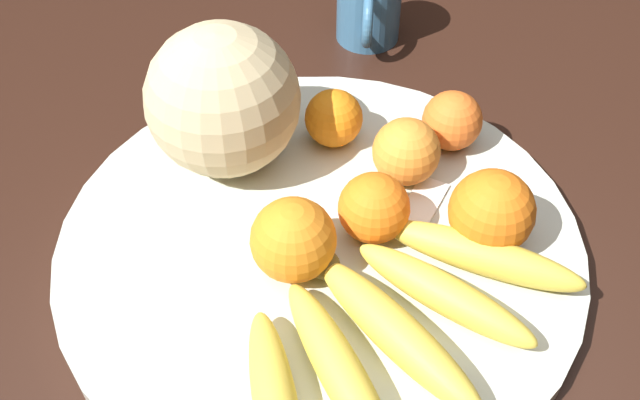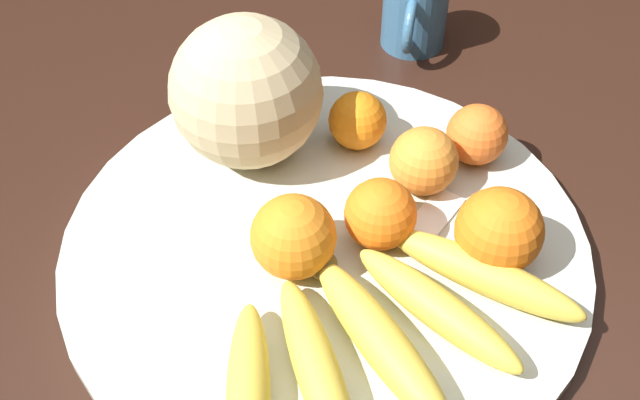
# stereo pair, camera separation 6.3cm
# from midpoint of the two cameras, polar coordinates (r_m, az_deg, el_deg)

# --- Properties ---
(kitchen_table) EXTENTS (1.56, 0.91, 0.74)m
(kitchen_table) POSITION_cam_midpoint_polar(r_m,az_deg,el_deg) (0.80, -1.96, -4.29)
(kitchen_table) COLOR black
(kitchen_table) RESTS_ON ground_plane
(fruit_bowl) EXTENTS (0.47, 0.47, 0.02)m
(fruit_bowl) POSITION_cam_midpoint_polar(r_m,az_deg,el_deg) (0.68, -2.68, -3.51)
(fruit_bowl) COLOR beige
(fruit_bowl) RESTS_ON kitchen_table
(melon) EXTENTS (0.15, 0.15, 0.15)m
(melon) POSITION_cam_midpoint_polar(r_m,az_deg,el_deg) (0.71, -10.01, 7.40)
(melon) COLOR #C6B284
(melon) RESTS_ON fruit_bowl
(banana_bunch) EXTENTS (0.26, 0.29, 0.04)m
(banana_bunch) POSITION_cam_midpoint_polar(r_m,az_deg,el_deg) (0.59, 2.45, -9.81)
(banana_bunch) COLOR brown
(banana_bunch) RESTS_ON fruit_bowl
(orange_front_left) EXTENTS (0.06, 0.06, 0.06)m
(orange_front_left) POSITION_cam_midpoint_polar(r_m,az_deg,el_deg) (0.75, 7.64, 5.90)
(orange_front_left) COLOR orange
(orange_front_left) RESTS_ON fruit_bowl
(orange_front_right) EXTENTS (0.07, 0.07, 0.07)m
(orange_front_right) POSITION_cam_midpoint_polar(r_m,az_deg,el_deg) (0.62, -4.97, -3.21)
(orange_front_right) COLOR orange
(orange_front_right) RESTS_ON fruit_bowl
(orange_mid_center) EXTENTS (0.06, 0.06, 0.06)m
(orange_mid_center) POSITION_cam_midpoint_polar(r_m,az_deg,el_deg) (0.65, 1.37, -0.77)
(orange_mid_center) COLOR orange
(orange_mid_center) RESTS_ON fruit_bowl
(orange_back_left) EXTENTS (0.08, 0.08, 0.08)m
(orange_back_left) POSITION_cam_midpoint_polar(r_m,az_deg,el_deg) (0.65, 10.27, -1.03)
(orange_back_left) COLOR orange
(orange_back_left) RESTS_ON fruit_bowl
(orange_back_right) EXTENTS (0.06, 0.06, 0.06)m
(orange_back_right) POSITION_cam_midpoint_polar(r_m,az_deg,el_deg) (0.74, -1.40, 6.14)
(orange_back_right) COLOR orange
(orange_back_right) RESTS_ON fruit_bowl
(orange_top_small) EXTENTS (0.06, 0.06, 0.06)m
(orange_top_small) POSITION_cam_midpoint_polar(r_m,az_deg,el_deg) (0.71, 3.99, 3.80)
(orange_top_small) COLOR orange
(orange_top_small) RESTS_ON fruit_bowl
(produce_tag) EXTENTS (0.08, 0.07, 0.00)m
(produce_tag) POSITION_cam_midpoint_polar(r_m,az_deg,el_deg) (0.70, 5.13, -0.62)
(produce_tag) COLOR white
(produce_tag) RESTS_ON fruit_bowl
(ceramic_mug) EXTENTS (0.11, 0.08, 0.09)m
(ceramic_mug) POSITION_cam_midpoint_polar(r_m,az_deg,el_deg) (0.91, 1.69, 14.57)
(ceramic_mug) COLOR #386689
(ceramic_mug) RESTS_ON kitchen_table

